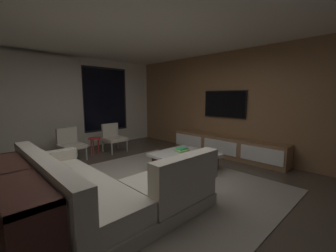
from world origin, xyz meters
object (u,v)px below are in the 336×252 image
Objects in this scene: sectional_couch at (99,190)px; console_table_behind_couch at (15,201)px; accent_chair_by_curtain at (70,142)px; accent_chair_near_window at (113,136)px; side_stool at (95,141)px; book_stack_on_coffee_table at (182,150)px; media_console at (226,147)px; coffee_table at (185,161)px; mounted_tv at (224,104)px.

sectional_couch is 0.93m from console_table_behind_couch.
console_table_behind_couch is (-1.50, -2.60, -0.03)m from accent_chair_by_curtain.
accent_chair_near_window is 1.70× the size of side_stool.
accent_chair_near_window is 0.37× the size of console_table_behind_couch.
book_stack_on_coffee_table is 0.14× the size of console_table_behind_couch.
side_stool is 3.45m from media_console.
coffee_table is 2.98m from console_table_behind_couch.
accent_chair_by_curtain is (-1.47, 2.46, 0.25)m from coffee_table.
accent_chair_by_curtain reaches higher than book_stack_on_coffee_table.
accent_chair_by_curtain is 3.91m from media_console.
console_table_behind_couch is (-0.91, 0.13, 0.12)m from sectional_couch.
book_stack_on_coffee_table is at bearing -67.45° from side_stool.
accent_chair_by_curtain is at bearing 140.14° from media_console.
mounted_tv is at bearing -1.34° from book_stack_on_coffee_table.
side_stool is at bearing 108.72° from coffee_table.
coffee_table is 2.88m from accent_chair_by_curtain.
accent_chair_by_curtain is (-1.57, 2.27, 0.05)m from book_stack_on_coffee_table.
mounted_tv reaches higher than media_console.
media_console is at bearing -9.37° from book_stack_on_coffee_table.
coffee_table is at bearing -119.33° from book_stack_on_coffee_table.
accent_chair_near_window is 3.11m from media_console.
console_table_behind_couch is at bearing -129.33° from side_stool.
accent_chair_near_window is at bearing 57.16° from sectional_couch.
side_stool reaches higher than book_stack_on_coffee_table.
sectional_couch is at bearing -172.55° from coffee_table.
accent_chair_near_window is at bearing 1.43° from side_stool.
mounted_tv is at bearing 3.55° from console_table_behind_couch.
sectional_couch is 3.60m from media_console.
side_stool is 3.58m from mounted_tv.
mounted_tv is (1.61, -0.04, 0.96)m from book_stack_on_coffee_table.
accent_chair_near_window and accent_chair_by_curtain have the same top height.
sectional_couch is 0.81× the size of media_console.
sectional_couch is at bearing -114.02° from side_stool.
mounted_tv is (2.00, -2.33, 0.92)m from accent_chair_near_window.
mounted_tv reaches higher than book_stack_on_coffee_table.
sectional_couch reaches higher than accent_chair_near_window.
accent_chair_by_curtain is 4.04m from mounted_tv.
mounted_tv reaches higher than accent_chair_by_curtain.
media_console reaches higher than book_stack_on_coffee_table.
accent_chair_by_curtain is at bearing 144.04° from mounted_tv.
sectional_couch is at bearing -167.96° from book_stack_on_coffee_table.
book_stack_on_coffee_table is at bearing 6.09° from console_table_behind_couch.
media_console is (1.82, -2.52, -0.18)m from accent_chair_near_window.
mounted_tv is at bearing -42.17° from side_stool.
coffee_table is 0.37× the size of media_console.
book_stack_on_coffee_table is 0.09× the size of media_console.
accent_chair_by_curtain is at bearing 77.84° from sectional_couch.
accent_chair_near_window is at bearing 96.45° from coffee_table.
mounted_tv is 0.58× the size of console_table_behind_couch.
accent_chair_near_window is at bearing 44.23° from console_table_behind_couch.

